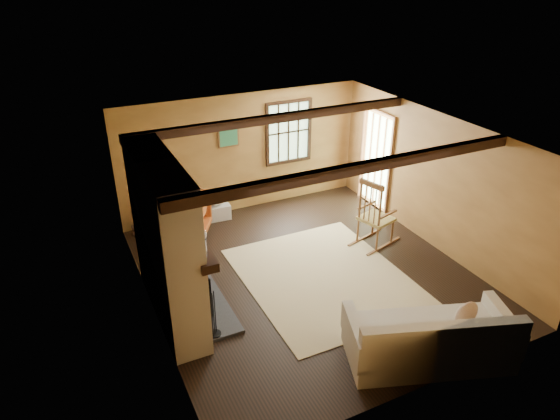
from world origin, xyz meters
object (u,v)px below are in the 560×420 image
rocking_chair (375,217)px  sofa (431,341)px  laundry_basket (217,211)px  armchair (184,216)px  fireplace (168,247)px

rocking_chair → sofa: bearing=142.5°
sofa → laundry_basket: sofa is taller
laundry_basket → armchair: 0.88m
laundry_basket → armchair: armchair is taller
laundry_basket → armchair: bearing=-153.2°
rocking_chair → armchair: (-2.99, 1.81, -0.15)m
fireplace → laundry_basket: fireplace is taller
sofa → armchair: bearing=132.3°
fireplace → rocking_chair: bearing=5.5°
rocking_chair → armchair: rocking_chair is taller
rocking_chair → sofa: 2.97m
sofa → armchair: (-1.93, 4.57, 0.09)m
fireplace → armchair: (0.78, 2.17, -0.71)m
fireplace → sofa: size_ratio=1.05×
fireplace → rocking_chair: size_ratio=1.86×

